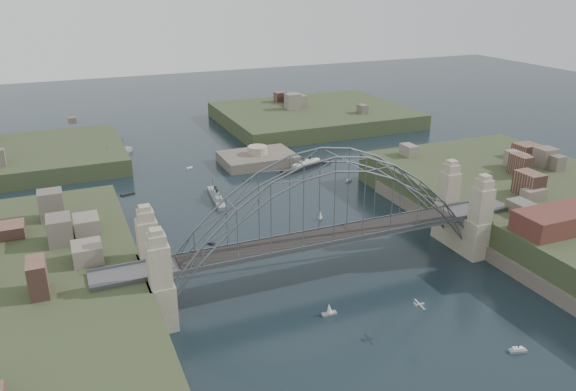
{
  "coord_description": "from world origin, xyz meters",
  "views": [
    {
      "loc": [
        -42.94,
        -83.23,
        53.13
      ],
      "look_at": [
        0.0,
        18.0,
        10.0
      ],
      "focal_mm": 34.8,
      "sensor_mm": 36.0,
      "label": 1
    }
  ],
  "objects_px": {
    "wharf_shed": "(565,219)",
    "ocean_liner": "(307,166)",
    "bridge": "(326,217)",
    "naval_cruiser_near": "(217,197)",
    "fort_island": "(258,164)",
    "naval_cruiser_far": "(117,156)"
  },
  "relations": [
    {
      "from": "wharf_shed",
      "to": "naval_cruiser_near",
      "type": "relative_size",
      "value": 1.28
    },
    {
      "from": "wharf_shed",
      "to": "naval_cruiser_far",
      "type": "distance_m",
      "value": 127.99
    },
    {
      "from": "wharf_shed",
      "to": "ocean_liner",
      "type": "relative_size",
      "value": 1.07
    },
    {
      "from": "naval_cruiser_near",
      "to": "wharf_shed",
      "type": "bearing_deg",
      "value": -48.93
    },
    {
      "from": "bridge",
      "to": "naval_cruiser_near",
      "type": "xyz_separation_m",
      "value": [
        -8.07,
        45.76,
        -11.6
      ]
    },
    {
      "from": "bridge",
      "to": "wharf_shed",
      "type": "relative_size",
      "value": 4.2
    },
    {
      "from": "bridge",
      "to": "naval_cruiser_near",
      "type": "distance_m",
      "value": 47.89
    },
    {
      "from": "ocean_liner",
      "to": "fort_island",
      "type": "bearing_deg",
      "value": 140.67
    },
    {
      "from": "bridge",
      "to": "ocean_liner",
      "type": "relative_size",
      "value": 4.5
    },
    {
      "from": "bridge",
      "to": "naval_cruiser_near",
      "type": "height_order",
      "value": "bridge"
    },
    {
      "from": "fort_island",
      "to": "wharf_shed",
      "type": "xyz_separation_m",
      "value": [
        32.0,
        -84.0,
        10.34
      ]
    },
    {
      "from": "naval_cruiser_near",
      "to": "naval_cruiser_far",
      "type": "height_order",
      "value": "naval_cruiser_far"
    },
    {
      "from": "naval_cruiser_far",
      "to": "wharf_shed",
      "type": "bearing_deg",
      "value": -56.14
    },
    {
      "from": "bridge",
      "to": "naval_cruiser_far",
      "type": "distance_m",
      "value": 96.61
    },
    {
      "from": "naval_cruiser_near",
      "to": "fort_island",
      "type": "bearing_deg",
      "value": 50.39
    },
    {
      "from": "wharf_shed",
      "to": "naval_cruiser_near",
      "type": "bearing_deg",
      "value": 131.07
    },
    {
      "from": "naval_cruiser_far",
      "to": "ocean_liner",
      "type": "bearing_deg",
      "value": -31.91
    },
    {
      "from": "wharf_shed",
      "to": "ocean_liner",
      "type": "bearing_deg",
      "value": 105.12
    },
    {
      "from": "naval_cruiser_near",
      "to": "ocean_liner",
      "type": "relative_size",
      "value": 0.84
    },
    {
      "from": "bridge",
      "to": "fort_island",
      "type": "bearing_deg",
      "value": 80.27
    },
    {
      "from": "wharf_shed",
      "to": "ocean_liner",
      "type": "distance_m",
      "value": 77.43
    },
    {
      "from": "wharf_shed",
      "to": "bridge",
      "type": "bearing_deg",
      "value": 162.35
    }
  ]
}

